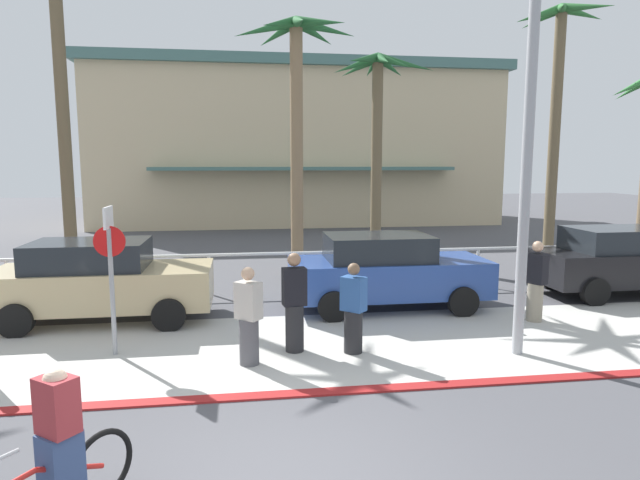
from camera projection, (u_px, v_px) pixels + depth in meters
name	position (u px, v px, depth m)	size (l,w,h in m)	color
ground_plane	(255.00, 280.00, 15.40)	(80.00, 80.00, 0.00)	#4C4C51
sidewalk_strip	(265.00, 349.00, 9.72)	(44.00, 4.00, 0.02)	beige
curb_paint	(271.00, 395.00, 7.76)	(44.00, 0.24, 0.03)	maroon
building_backdrop	(296.00, 145.00, 31.01)	(21.69, 9.68, 8.48)	beige
rail_fence	(257.00, 260.00, 13.81)	(26.05, 0.08, 1.04)	white
stop_sign_bike_lane	(110.00, 259.00, 9.17)	(0.52, 0.56, 2.56)	gray
streetlight_curb	(538.00, 99.00, 8.64)	(0.24, 2.54, 7.50)	#9EA0A5
palm_tree_2	(59.00, 37.00, 15.37)	(2.90, 3.13, 9.73)	brown
palm_tree_3	(297.00, 80.00, 15.29)	(3.44, 3.38, 7.29)	#846B4C
palm_tree_4	(378.00, 104.00, 18.06)	(3.42, 2.98, 6.83)	brown
palm_tree_5	(558.00, 78.00, 18.20)	(3.12, 3.36, 8.45)	brown
car_tan_1	(101.00, 280.00, 11.32)	(4.40, 2.02, 1.69)	tan
car_blue_2	(386.00, 271.00, 12.33)	(4.40, 2.02, 1.69)	#284793
car_black_3	(623.00, 260.00, 13.62)	(4.40, 2.02, 1.69)	black
cyclist_red_0	(55.00, 453.00, 4.92)	(1.18, 1.46, 1.50)	black
pedestrian_0	(249.00, 321.00, 8.85)	(0.47, 0.46, 1.63)	#4C4C51
pedestrian_1	(353.00, 312.00, 9.41)	(0.47, 0.46, 1.59)	#232326
pedestrian_2	(536.00, 285.00, 11.30)	(0.44, 0.48, 1.69)	gray
pedestrian_3	(294.00, 306.00, 9.46)	(0.43, 0.36, 1.76)	#232326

